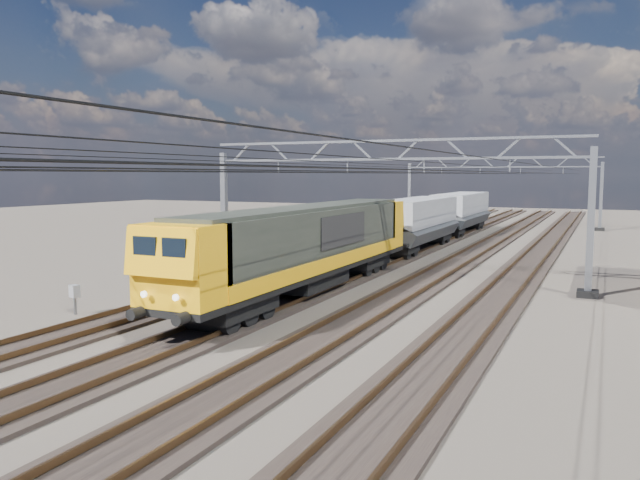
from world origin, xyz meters
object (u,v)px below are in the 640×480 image
at_px(catenary_gantry_mid, 384,204).
at_px(hopper_wagon_lead, 418,220).
at_px(trackside_cabinet, 75,292).
at_px(locomotive, 308,243).
at_px(catenary_gantry_far, 499,189).
at_px(hopper_wagon_mid, 461,209).

distance_m(catenary_gantry_mid, hopper_wagon_lead, 13.31).
bearing_deg(trackside_cabinet, catenary_gantry_mid, 72.11).
bearing_deg(locomotive, hopper_wagon_lead, 90.00).
bearing_deg(locomotive, catenary_gantry_mid, 66.70).
distance_m(catenary_gantry_mid, catenary_gantry_far, 36.00).
xyz_separation_m(catenary_gantry_mid, catenary_gantry_far, (0.00, 36.00, 0.00)).
height_order(catenary_gantry_mid, catenary_gantry_far, same).
relative_size(catenary_gantry_mid, hopper_wagon_mid, 1.53).
bearing_deg(hopper_wagon_lead, catenary_gantry_far, 85.02).
relative_size(locomotive, trackside_cabinet, 18.32).
distance_m(locomotive, hopper_wagon_lead, 17.70).
bearing_deg(catenary_gantry_mid, catenary_gantry_far, 90.00).
relative_size(catenary_gantry_mid, locomotive, 0.94).
xyz_separation_m(catenary_gantry_far, locomotive, (-2.00, -40.64, -1.58)).
bearing_deg(catenary_gantry_mid, hopper_wagon_lead, 98.71).
relative_size(hopper_wagon_lead, trackside_cabinet, 11.29).
xyz_separation_m(catenary_gantry_mid, locomotive, (-2.00, -4.64, -1.58)).
bearing_deg(catenary_gantry_mid, trackside_cabinet, -124.82).
bearing_deg(hopper_wagon_mid, catenary_gantry_mid, -85.80).
bearing_deg(trackside_cabinet, catenary_gantry_far, 97.02).
bearing_deg(catenary_gantry_far, catenary_gantry_mid, -90.00).
height_order(catenary_gantry_mid, locomotive, catenary_gantry_mid).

